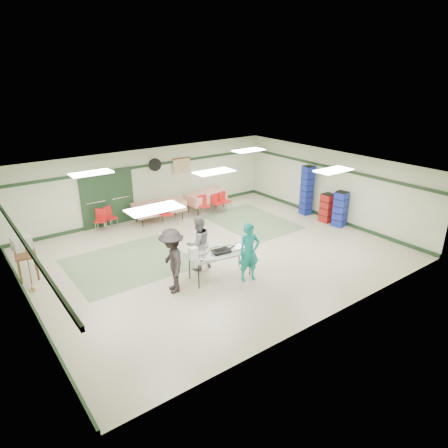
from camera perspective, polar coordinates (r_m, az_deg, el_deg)
floor at (r=12.87m, az=-1.32°, el=-4.20°), size 11.00×11.00×0.00m
ceiling at (r=11.96m, az=-1.43°, el=7.57°), size 11.00×11.00×0.00m
wall_back at (r=16.08m, az=-10.72°, el=5.79°), size 11.00×0.00×11.00m
wall_front at (r=9.33m, az=14.87°, el=-6.07°), size 11.00×0.00×11.00m
wall_left at (r=10.45m, az=-26.91°, el=-4.74°), size 0.00×9.00×9.00m
wall_right at (r=16.01m, az=14.99°, el=5.37°), size 0.00×9.00×9.00m
trim_back at (r=15.88m, az=-10.84°, el=8.20°), size 11.00×0.06×0.10m
baseboard_back at (r=16.43m, az=-10.37°, el=1.43°), size 11.00×0.06×0.12m
trim_left at (r=10.20m, az=-27.39°, el=-1.15°), size 0.06×9.00×0.10m
baseboard_left at (r=11.03m, az=-25.65°, el=-10.77°), size 0.06×9.00×0.12m
trim_right at (r=15.82m, az=15.16°, el=7.79°), size 0.06×9.00×0.10m
baseboard_right at (r=16.37m, az=14.50°, el=1.01°), size 0.06×9.00×0.12m
green_patch_a at (r=12.59m, az=-13.38°, el=-5.41°), size 3.50×3.00×0.01m
green_patch_b at (r=15.54m, az=3.91°, el=0.36°), size 2.50×3.50×0.01m
double_door_left at (r=15.32m, az=-17.92°, el=3.19°), size 0.90×0.06×2.10m
double_door_right at (r=15.63m, az=-14.65°, el=3.87°), size 0.90×0.06×2.10m
door_frame at (r=15.45m, az=-16.26°, el=3.51°), size 2.00×0.03×2.15m
wall_fan at (r=15.99m, az=-9.82°, el=8.35°), size 0.50×0.10×0.50m
scroll_banner at (r=16.59m, az=-6.07°, el=8.29°), size 0.80×0.02×0.60m
serving_table at (r=11.15m, az=-0.58°, el=-4.30°), size 1.95×1.00×0.76m
sheet_tray_right at (r=11.39m, az=1.40°, el=-3.42°), size 0.60×0.49×0.02m
sheet_tray_mid at (r=11.21m, az=-1.16°, el=-3.84°), size 0.60×0.49×0.02m
sheet_tray_left at (r=10.76m, az=-3.10°, el=-5.00°), size 0.61×0.49×0.02m
baking_pan at (r=11.12m, az=-0.39°, el=-3.91°), size 0.54×0.38×0.08m
foam_box_stack at (r=10.70m, az=-4.42°, el=-4.23°), size 0.24×0.23×0.35m
volunteer_teal at (r=10.99m, az=3.62°, el=-4.04°), size 0.70×0.55×1.68m
volunteer_grey at (r=11.60m, az=-3.68°, el=-2.74°), size 0.81×0.64×1.63m
volunteer_dark at (r=10.47m, az=-7.42°, el=-5.26°), size 0.95×1.28×1.77m
dining_table_a at (r=16.69m, az=-2.58°, el=3.92°), size 1.91×1.09×0.77m
dining_table_b at (r=15.64m, az=-9.27°, el=2.45°), size 2.04×1.04×0.77m
chair_a at (r=16.33m, az=-1.09°, el=3.26°), size 0.39×0.40×0.81m
chair_b at (r=15.98m, az=-3.00°, el=2.94°), size 0.44×0.44×0.86m
chair_c at (r=16.54m, az=-0.02°, el=3.56°), size 0.48×0.48×0.84m
chair_d at (r=15.15m, az=-8.43°, el=1.84°), size 0.43×0.43×0.91m
chair_loose_a at (r=15.26m, az=-16.11°, el=1.17°), size 0.49×0.49×0.84m
chair_loose_b at (r=15.08m, az=-17.18°, el=0.83°), size 0.54×0.54×0.84m
crate_stack_blue_a at (r=16.38m, az=11.75°, el=4.72°), size 0.43×0.43×2.00m
crate_stack_red at (r=15.84m, az=14.53°, el=2.25°), size 0.44×0.44×1.12m
crate_stack_blue_b at (r=15.46m, az=16.27°, el=2.05°), size 0.48×0.48×1.34m
printer_table at (r=12.50m, az=-26.48°, el=-4.18°), size 0.64×0.89×0.74m
office_printer at (r=12.64m, az=-26.96°, el=-2.48°), size 0.54×0.49×0.38m
broom at (r=11.71m, az=-26.17°, el=-5.16°), size 0.08×0.23×1.43m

